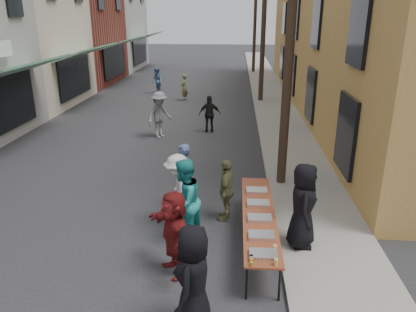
# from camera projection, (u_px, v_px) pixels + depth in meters

# --- Properties ---
(ground) EXTENTS (120.00, 120.00, 0.00)m
(ground) POSITION_uv_depth(u_px,v_px,m) (110.00, 230.00, 9.60)
(ground) COLOR #28282B
(ground) RESTS_ON ground
(sidewalk) EXTENTS (2.20, 60.00, 0.10)m
(sidewalk) POSITION_uv_depth(u_px,v_px,m) (272.00, 101.00, 23.35)
(sidewalk) COLOR gray
(sidewalk) RESTS_ON ground
(storefront_row) EXTENTS (8.00, 37.00, 9.00)m
(storefront_row) POSITION_uv_depth(u_px,v_px,m) (10.00, 26.00, 22.96)
(storefront_row) COLOR maroon
(storefront_row) RESTS_ON ground
(building_ochre) EXTENTS (10.00, 28.00, 10.00)m
(building_ochre) POSITION_uv_depth(u_px,v_px,m) (401.00, 10.00, 20.36)
(building_ochre) COLOR #A88A3C
(building_ochre) RESTS_ON ground
(utility_pole_near) EXTENTS (0.26, 0.26, 9.00)m
(utility_pole_near) POSITION_uv_depth(u_px,v_px,m) (291.00, 27.00, 10.63)
(utility_pole_near) COLOR #2D2116
(utility_pole_near) RESTS_ON ground
(utility_pole_mid) EXTENTS (0.26, 0.26, 9.00)m
(utility_pole_mid) POSITION_uv_depth(u_px,v_px,m) (264.00, 20.00, 21.92)
(utility_pole_mid) COLOR #2D2116
(utility_pole_mid) RESTS_ON ground
(utility_pole_far) EXTENTS (0.26, 0.26, 9.00)m
(utility_pole_far) POSITION_uv_depth(u_px,v_px,m) (255.00, 17.00, 33.20)
(utility_pole_far) COLOR #2D2116
(utility_pole_far) RESTS_ON ground
(serving_table) EXTENTS (0.70, 4.00, 0.75)m
(serving_table) POSITION_uv_depth(u_px,v_px,m) (259.00, 215.00, 8.80)
(serving_table) COLOR maroon
(serving_table) RESTS_ON ground
(catering_tray_sausage) EXTENTS (0.50, 0.33, 0.08)m
(catering_tray_sausage) POSITION_uv_depth(u_px,v_px,m) (263.00, 255.00, 7.22)
(catering_tray_sausage) COLOR maroon
(catering_tray_sausage) RESTS_ON serving_table
(catering_tray_foil_b) EXTENTS (0.50, 0.33, 0.08)m
(catering_tray_foil_b) POSITION_uv_depth(u_px,v_px,m) (261.00, 236.00, 7.83)
(catering_tray_foil_b) COLOR #B2B2B7
(catering_tray_foil_b) RESTS_ON serving_table
(catering_tray_buns) EXTENTS (0.50, 0.33, 0.08)m
(catering_tray_buns) POSITION_uv_depth(u_px,v_px,m) (260.00, 218.00, 8.49)
(catering_tray_buns) COLOR tan
(catering_tray_buns) RESTS_ON serving_table
(catering_tray_foil_d) EXTENTS (0.50, 0.33, 0.08)m
(catering_tray_foil_d) POSITION_uv_depth(u_px,v_px,m) (258.00, 204.00, 9.15)
(catering_tray_foil_d) COLOR #B2B2B7
(catering_tray_foil_d) RESTS_ON serving_table
(catering_tray_buns_end) EXTENTS (0.50, 0.33, 0.08)m
(catering_tray_buns_end) POSITION_uv_depth(u_px,v_px,m) (257.00, 191.00, 9.80)
(catering_tray_buns_end) COLOR tan
(catering_tray_buns_end) RESTS_ON serving_table
(condiment_jar_a) EXTENTS (0.07, 0.07, 0.08)m
(condiment_jar_a) POSITION_uv_depth(u_px,v_px,m) (251.00, 264.00, 6.95)
(condiment_jar_a) COLOR #A57F26
(condiment_jar_a) RESTS_ON serving_table
(condiment_jar_b) EXTENTS (0.07, 0.07, 0.08)m
(condiment_jar_b) POSITION_uv_depth(u_px,v_px,m) (251.00, 261.00, 7.04)
(condiment_jar_b) COLOR #A57F26
(condiment_jar_b) RESTS_ON serving_table
(condiment_jar_c) EXTENTS (0.07, 0.07, 0.08)m
(condiment_jar_c) POSITION_uv_depth(u_px,v_px,m) (251.00, 257.00, 7.14)
(condiment_jar_c) COLOR #A57F26
(condiment_jar_c) RESTS_ON serving_table
(cup_stack) EXTENTS (0.08, 0.08, 0.12)m
(cup_stack) POSITION_uv_depth(u_px,v_px,m) (276.00, 262.00, 6.96)
(cup_stack) COLOR tan
(cup_stack) RESTS_ON serving_table
(guest_front_a) EXTENTS (0.78, 1.02, 1.87)m
(guest_front_a) POSITION_uv_depth(u_px,v_px,m) (194.00, 281.00, 6.28)
(guest_front_a) COLOR black
(guest_front_a) RESTS_ON ground
(guest_front_b) EXTENTS (0.67, 0.76, 1.75)m
(guest_front_b) POSITION_uv_depth(u_px,v_px,m) (183.00, 177.00, 10.40)
(guest_front_b) COLOR #475D89
(guest_front_b) RESTS_ON ground
(guest_front_c) EXTENTS (1.05, 1.16, 1.94)m
(guest_front_c) POSITION_uv_depth(u_px,v_px,m) (184.00, 202.00, 8.84)
(guest_front_c) COLOR teal
(guest_front_c) RESTS_ON ground
(guest_front_d) EXTENTS (0.87, 1.26, 1.79)m
(guest_front_d) POSITION_uv_depth(u_px,v_px,m) (178.00, 191.00, 9.55)
(guest_front_d) COLOR silver
(guest_front_d) RESTS_ON ground
(guest_front_e) EXTENTS (0.51, 0.96, 1.56)m
(guest_front_e) POSITION_uv_depth(u_px,v_px,m) (226.00, 190.00, 9.87)
(guest_front_e) COLOR brown
(guest_front_e) RESTS_ON ground
(guest_queue_back) EXTENTS (1.26, 1.64, 1.73)m
(guest_queue_back) POSITION_uv_depth(u_px,v_px,m) (174.00, 233.00, 7.78)
(guest_queue_back) COLOR maroon
(guest_queue_back) RESTS_ON ground
(server) EXTENTS (0.67, 0.96, 1.87)m
(server) POSITION_uv_depth(u_px,v_px,m) (303.00, 206.00, 8.51)
(server) COLOR black
(server) RESTS_ON sidewalk
(passerby_left) EXTENTS (1.30, 1.40, 1.89)m
(passerby_left) POSITION_uv_depth(u_px,v_px,m) (159.00, 115.00, 16.45)
(passerby_left) COLOR slate
(passerby_left) RESTS_ON ground
(passerby_mid) EXTENTS (0.96, 0.47, 1.58)m
(passerby_mid) POSITION_uv_depth(u_px,v_px,m) (210.00, 114.00, 17.22)
(passerby_mid) COLOR black
(passerby_mid) RESTS_ON ground
(passerby_right) EXTENTS (0.49, 0.63, 1.53)m
(passerby_right) POSITION_uv_depth(u_px,v_px,m) (184.00, 87.00, 23.49)
(passerby_right) COLOR brown
(passerby_right) RESTS_ON ground
(passerby_far) EXTENTS (0.98, 1.01, 1.63)m
(passerby_far) POSITION_uv_depth(u_px,v_px,m) (157.00, 81.00, 25.48)
(passerby_far) COLOR #50719B
(passerby_far) RESTS_ON ground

